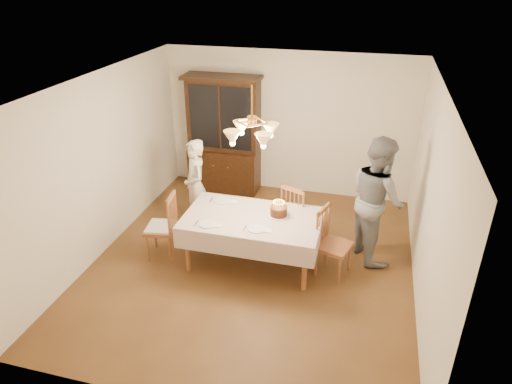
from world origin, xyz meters
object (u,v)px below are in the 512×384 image
(china_hutch, at_px, (224,137))
(elderly_woman, at_px, (196,186))
(chair_far_side, at_px, (298,217))
(dining_table, at_px, (252,222))
(birthday_cake, at_px, (279,211))

(china_hutch, bearing_deg, elderly_woman, -89.14)
(china_hutch, xyz_separation_m, elderly_woman, (0.02, -1.52, -0.29))
(chair_far_side, height_order, elderly_woman, elderly_woman)
(dining_table, relative_size, elderly_woman, 1.26)
(chair_far_side, relative_size, elderly_woman, 0.66)
(dining_table, bearing_deg, chair_far_side, 53.90)
(chair_far_side, bearing_deg, dining_table, -126.10)
(china_hutch, bearing_deg, dining_table, -62.96)
(chair_far_side, height_order, birthday_cake, chair_far_side)
(elderly_woman, height_order, birthday_cake, elderly_woman)
(dining_table, xyz_separation_m, birthday_cake, (0.34, 0.13, 0.14))
(china_hutch, bearing_deg, chair_far_side, -42.43)
(china_hutch, distance_m, chair_far_side, 2.35)
(dining_table, xyz_separation_m, elderly_woman, (-1.13, 0.74, 0.07))
(dining_table, distance_m, chair_far_side, 0.92)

